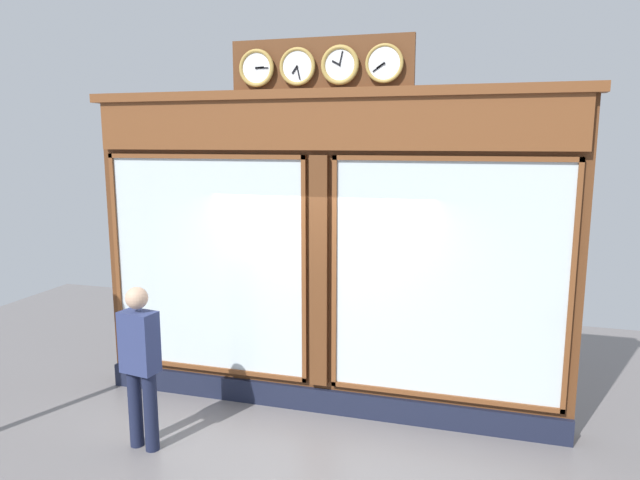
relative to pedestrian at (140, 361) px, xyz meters
name	(u,v)px	position (x,y,z in m)	size (l,w,h in m)	color
shop_facade	(323,253)	(-1.50, -1.39, 0.91)	(5.54, 0.42, 4.16)	#5B3319
pedestrian	(140,361)	(0.00, 0.00, 0.00)	(0.39, 0.27, 1.69)	#191E38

